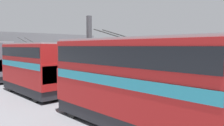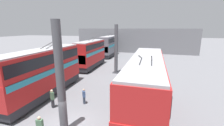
{
  "view_description": "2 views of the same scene",
  "coord_description": "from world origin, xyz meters",
  "views": [
    {
      "loc": [
        -3.63,
        14.48,
        4.75
      ],
      "look_at": [
        10.97,
        0.46,
        3.18
      ],
      "focal_mm": 35.0,
      "sensor_mm": 36.0,
      "label": 1
    },
    {
      "loc": [
        -8.69,
        -5.94,
        7.41
      ],
      "look_at": [
        12.84,
        0.11,
        2.16
      ],
      "focal_mm": 24.0,
      "sensor_mm": 36.0,
      "label": 2
    }
  ],
  "objects": [
    {
      "name": "person_by_left_row",
      "position": [
        2.36,
        -3.72,
        0.82
      ],
      "size": [
        0.48,
        0.42,
        1.57
      ],
      "rotation": [
        0.0,
        0.0,
        5.26
      ],
      "color": "#2D2D33",
      "rests_on": "ground_plane"
    },
    {
      "name": "bus_right_far",
      "position": [
        29.43,
        5.5,
        3.02
      ],
      "size": [
        9.76,
        2.54,
        5.94
      ],
      "color": "black",
      "rests_on": "ground_plane"
    },
    {
      "name": "support_column_far",
      "position": [
        14.96,
        0.0,
        3.85
      ],
      "size": [
        1.03,
        1.03,
        7.95
      ],
      "color": "#4C4C51",
      "rests_on": "ground_plane"
    },
    {
      "name": "oil_drum",
      "position": [
        3.52,
        2.87,
        0.46
      ],
      "size": [
        0.58,
        0.58,
        0.93
      ],
      "color": "#235638",
      "rests_on": "ground_plane"
    },
    {
      "name": "bus_right_near",
      "position": [
        4.39,
        5.5,
        2.96
      ],
      "size": [
        11.21,
        2.54,
        5.83
      ],
      "color": "black",
      "rests_on": "ground_plane"
    },
    {
      "name": "person_by_right_row",
      "position": [
        2.25,
        2.97,
        0.98
      ],
      "size": [
        0.41,
        0.48,
        1.83
      ],
      "rotation": [
        0.0,
        0.0,
        5.78
      ],
      "color": "#2D2D33",
      "rests_on": "ground_plane"
    },
    {
      "name": "support_column_near",
      "position": [
        -0.43,
        0.0,
        3.85
      ],
      "size": [
        1.03,
        1.03,
        7.95
      ],
      "color": "#4C4C51",
      "rests_on": "ground_plane"
    },
    {
      "name": "bus_right_mid",
      "position": [
        17.03,
        5.5,
        2.89
      ],
      "size": [
        9.18,
        2.54,
        5.68
      ],
      "color": "black",
      "rests_on": "ground_plane"
    },
    {
      "name": "bus_left_near",
      "position": [
        2.38,
        -5.5,
        3.01
      ],
      "size": [
        11.12,
        2.54,
        5.9
      ],
      "color": "black",
      "rests_on": "ground_plane"
    },
    {
      "name": "depot_back_wall",
      "position": [
        36.57,
        0.0,
        3.61
      ],
      "size": [
        0.5,
        36.0,
        7.22
      ],
      "color": "slate",
      "rests_on": "ground_plane"
    },
    {
      "name": "person_aisle_midway",
      "position": [
        3.75,
        0.45,
        0.83
      ],
      "size": [
        0.48,
        0.44,
        1.58
      ],
      "rotation": [
        0.0,
        0.0,
        5.34
      ],
      "color": "#384251",
      "rests_on": "ground_plane"
    }
  ]
}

